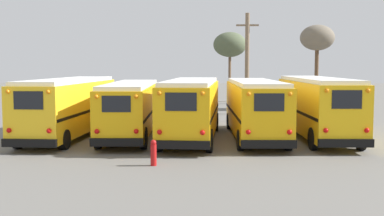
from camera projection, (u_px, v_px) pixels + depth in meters
The scene contains 11 objects.
ground_plane at pixel (192, 139), 25.82m from camera, with size 160.00×160.00×0.00m, color #66635E.
school_bus_0 at pixel (69, 105), 26.51m from camera, with size 2.91×10.89×3.21m.
school_bus_1 at pixel (131, 107), 26.60m from camera, with size 2.91×11.02×3.00m.
school_bus_2 at pixel (191, 107), 25.39m from camera, with size 2.98×10.08×3.19m.
school_bus_3 at pixel (255, 107), 25.94m from camera, with size 2.80×10.39×3.13m.
school_bus_4 at pixel (317, 105), 26.18m from camera, with size 2.78×10.72×3.28m.
utility_pole at pixel (247, 63), 38.62m from camera, with size 1.80×0.35×8.10m.
bare_tree_0 at pixel (317, 39), 42.67m from camera, with size 3.03×3.03×7.52m.
bare_tree_1 at pixel (230, 45), 48.91m from camera, with size 3.39×3.39×7.30m.
fence_line at pixel (197, 107), 33.85m from camera, with size 21.65×0.06×1.42m.
fire_hydrant at pixel (153, 153), 18.95m from camera, with size 0.24×0.24×1.03m.
Camera 1 is at (1.12, -25.54, 3.97)m, focal length 45.00 mm.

